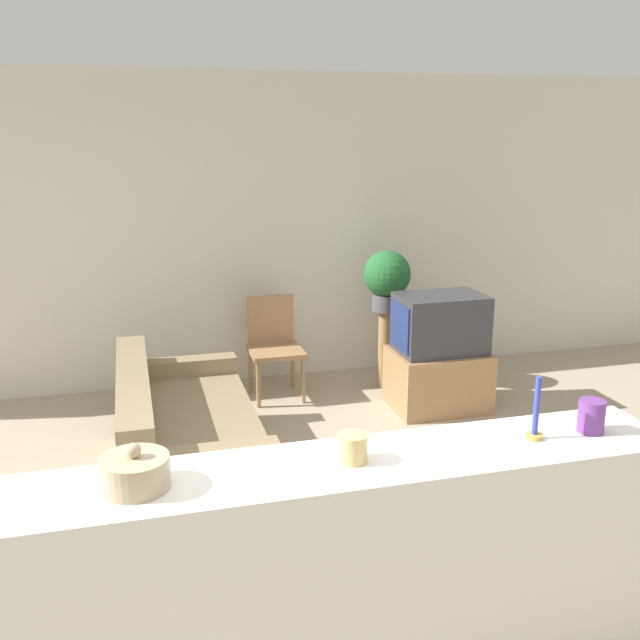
{
  "coord_description": "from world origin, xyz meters",
  "views": [
    {
      "loc": [
        -0.78,
        -2.77,
        2.22
      ],
      "look_at": [
        0.56,
        2.16,
        0.85
      ],
      "focal_mm": 40.0,
      "sensor_mm": 36.0,
      "label": 1
    }
  ],
  "objects_px": {
    "decorative_bowl": "(135,472)",
    "couch": "(183,437)",
    "wooden_chair": "(274,342)",
    "potted_plant": "(387,278)",
    "television": "(440,323)"
  },
  "relations": [
    {
      "from": "television",
      "to": "decorative_bowl",
      "type": "height_order",
      "value": "decorative_bowl"
    },
    {
      "from": "wooden_chair",
      "to": "potted_plant",
      "type": "height_order",
      "value": "potted_plant"
    },
    {
      "from": "decorative_bowl",
      "to": "couch",
      "type": "bearing_deg",
      "value": 81.94
    },
    {
      "from": "couch",
      "to": "potted_plant",
      "type": "relative_size",
      "value": 3.41
    },
    {
      "from": "potted_plant",
      "to": "decorative_bowl",
      "type": "height_order",
      "value": "potted_plant"
    },
    {
      "from": "television",
      "to": "decorative_bowl",
      "type": "xyz_separation_m",
      "value": [
        -2.4,
        -2.73,
        0.36
      ]
    },
    {
      "from": "television",
      "to": "decorative_bowl",
      "type": "bearing_deg",
      "value": -131.28
    },
    {
      "from": "television",
      "to": "decorative_bowl",
      "type": "relative_size",
      "value": 2.89
    },
    {
      "from": "wooden_chair",
      "to": "couch",
      "type": "bearing_deg",
      "value": -124.06
    },
    {
      "from": "television",
      "to": "potted_plant",
      "type": "relative_size",
      "value": 1.33
    },
    {
      "from": "television",
      "to": "wooden_chair",
      "type": "height_order",
      "value": "television"
    },
    {
      "from": "decorative_bowl",
      "to": "wooden_chair",
      "type": "bearing_deg",
      "value": 70.85
    },
    {
      "from": "potted_plant",
      "to": "decorative_bowl",
      "type": "distance_m",
      "value": 3.95
    },
    {
      "from": "potted_plant",
      "to": "decorative_bowl",
      "type": "xyz_separation_m",
      "value": [
        -2.16,
        -3.31,
        0.09
      ]
    },
    {
      "from": "television",
      "to": "wooden_chair",
      "type": "distance_m",
      "value": 1.41
    }
  ]
}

